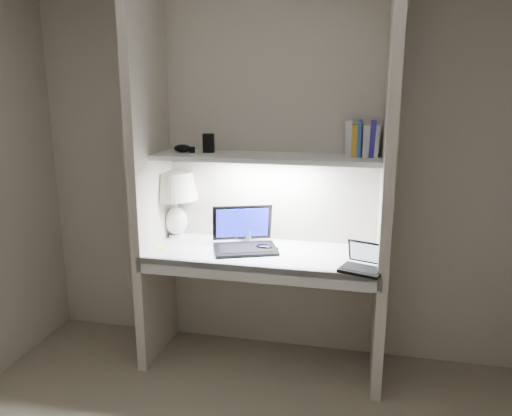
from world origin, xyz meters
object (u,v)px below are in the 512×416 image
(laptop_main, at_px, (244,239))
(book_row, at_px, (362,139))
(table_lamp, at_px, (175,193))
(laptop_netbook, at_px, (364,264))
(speaker, at_px, (245,228))

(laptop_main, distance_m, book_row, 0.96)
(table_lamp, height_order, laptop_netbook, table_lamp)
(speaker, height_order, book_row, book_row)
(table_lamp, relative_size, book_row, 2.12)
(laptop_netbook, height_order, speaker, speaker)
(table_lamp, bearing_deg, laptop_main, -14.41)
(table_lamp, distance_m, laptop_main, 0.58)
(speaker, distance_m, book_row, 0.97)
(laptop_netbook, xyz_separation_m, book_row, (-0.05, 0.37, 0.66))
(book_row, bearing_deg, laptop_netbook, -82.67)
(table_lamp, bearing_deg, laptop_netbook, -16.46)
(table_lamp, bearing_deg, book_row, -0.15)
(laptop_netbook, distance_m, book_row, 0.76)
(table_lamp, height_order, laptop_main, table_lamp)
(laptop_main, bearing_deg, table_lamp, 144.74)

